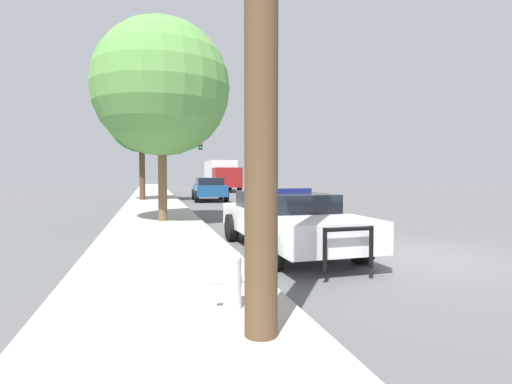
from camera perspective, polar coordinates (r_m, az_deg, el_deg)
name	(u,v)px	position (r m, az deg, el deg)	size (l,w,h in m)	color
ground_plane	(418,257)	(8.95, 22.09, -8.64)	(110.00, 110.00, 0.00)	#565659
sidewalk_left	(163,270)	(7.20, -13.09, -10.74)	(3.00, 110.00, 0.13)	#ADA89E
police_car	(286,218)	(8.99, 4.37, -3.79)	(2.15, 5.34, 1.38)	white
fire_hydrant	(232,277)	(4.81, -3.41, -12.06)	(0.52, 0.23, 0.70)	white
traffic_light	(179,153)	(32.27, -10.99, 5.51)	(3.33, 0.35, 4.55)	#424247
car_background_midblock	(209,189)	(25.24, -6.67, 0.50)	(2.16, 4.26, 1.46)	navy
box_truck	(221,175)	(39.30, -4.96, 2.51)	(2.71, 8.00, 2.98)	maroon
tree_sidewalk_near	(162,88)	(14.05, -13.34, 14.28)	(4.54, 4.54, 6.72)	brown
tree_sidewalk_mid	(142,120)	(25.39, -16.04, 9.85)	(3.94, 3.94, 6.81)	#4C3823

